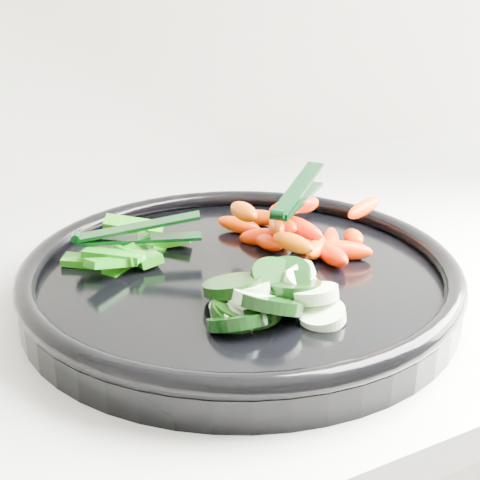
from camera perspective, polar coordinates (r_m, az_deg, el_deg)
name	(u,v)px	position (r m, az deg, el deg)	size (l,w,h in m)	color
veggie_tray	(240,277)	(0.58, 0.00, -3.18)	(0.48, 0.48, 0.04)	black
cucumber_pile	(264,299)	(0.51, 2.04, -5.07)	(0.12, 0.11, 0.04)	black
carrot_pile	(297,229)	(0.62, 4.92, 0.97)	(0.14, 0.16, 0.05)	#FF3C00
pepper_pile	(129,252)	(0.61, -9.46, -1.00)	(0.12, 0.11, 0.04)	#236C0A
tong_carrot	(297,195)	(0.62, 4.90, 3.86)	(0.10, 0.08, 0.02)	black
tong_pepper	(135,233)	(0.60, -8.98, 0.59)	(0.11, 0.05, 0.02)	black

